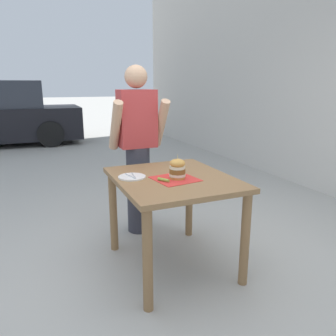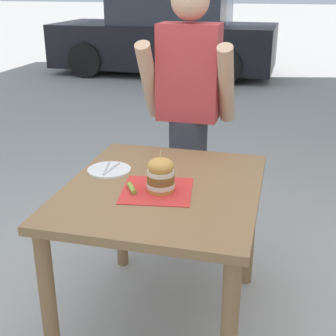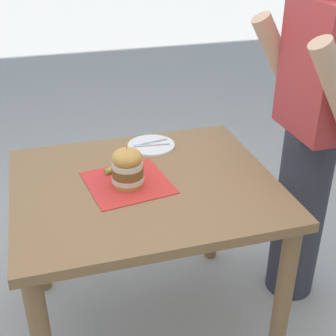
% 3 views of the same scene
% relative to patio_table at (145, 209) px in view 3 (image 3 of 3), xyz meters
% --- Properties ---
extents(ground_plane, '(80.00, 80.00, 0.00)m').
position_rel_patio_table_xyz_m(ground_plane, '(0.00, 0.00, -0.66)').
color(ground_plane, '#ADAAA3').
extents(patio_table, '(0.90, 1.05, 0.79)m').
position_rel_patio_table_xyz_m(patio_table, '(0.00, 0.00, 0.00)').
color(patio_table, olive).
rests_on(patio_table, ground).
extents(serving_paper, '(0.36, 0.36, 0.00)m').
position_rel_patio_table_xyz_m(serving_paper, '(-0.01, -0.07, 0.13)').
color(serving_paper, red).
rests_on(serving_paper, patio_table).
extents(sandwich, '(0.13, 0.13, 0.19)m').
position_rel_patio_table_xyz_m(sandwich, '(0.01, -0.07, 0.21)').
color(sandwich, gold).
rests_on(sandwich, serving_paper).
extents(pickle_spear, '(0.07, 0.10, 0.02)m').
position_rel_patio_table_xyz_m(pickle_spear, '(-0.12, -0.10, 0.15)').
color(pickle_spear, '#8EA83D').
rests_on(pickle_spear, serving_paper).
extents(side_plate_with_forks, '(0.22, 0.22, 0.02)m').
position_rel_patio_table_xyz_m(side_plate_with_forks, '(-0.31, 0.11, 0.14)').
color(side_plate_with_forks, white).
rests_on(side_plate_with_forks, patio_table).
extents(diner_across_table, '(0.55, 0.35, 1.69)m').
position_rel_patio_table_xyz_m(diner_across_table, '(-0.04, 0.78, 0.23)').
color(diner_across_table, '#33333D').
rests_on(diner_across_table, ground).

